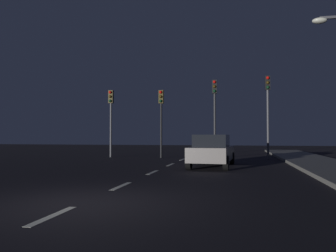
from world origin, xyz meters
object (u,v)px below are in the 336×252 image
object	(u,v)px
traffic_signal_center_right	(215,104)
car_stopped_ahead	(212,151)
traffic_signal_far_left	(111,110)
traffic_signal_center_left	(161,110)
traffic_signal_far_right	(268,101)

from	to	relation	value
traffic_signal_center_right	car_stopped_ahead	world-z (taller)	traffic_signal_center_right
traffic_signal_far_left	traffic_signal_center_left	xyz separation A→B (m)	(3.61, -0.00, -0.06)
traffic_signal_center_left	traffic_signal_far_right	bearing A→B (deg)	0.01
traffic_signal_far_right	car_stopped_ahead	world-z (taller)	traffic_signal_far_right
traffic_signal_far_left	traffic_signal_center_right	xyz separation A→B (m)	(7.22, 0.00, 0.32)
traffic_signal_center_left	traffic_signal_far_right	world-z (taller)	traffic_signal_far_right
traffic_signal_center_right	traffic_signal_far_right	size ratio (longest dim) A/B	0.97
traffic_signal_center_right	car_stopped_ahead	size ratio (longest dim) A/B	1.13
traffic_signal_far_left	car_stopped_ahead	world-z (taller)	traffic_signal_far_left
traffic_signal_far_left	car_stopped_ahead	size ratio (longest dim) A/B	1.02
traffic_signal_far_right	car_stopped_ahead	bearing A→B (deg)	-117.14
traffic_signal_far_left	traffic_signal_center_left	distance (m)	3.61
traffic_signal_center_right	traffic_signal_far_right	world-z (taller)	traffic_signal_far_right
traffic_signal_far_right	car_stopped_ahead	size ratio (longest dim) A/B	1.17
traffic_signal_far_left	traffic_signal_center_left	world-z (taller)	traffic_signal_far_left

